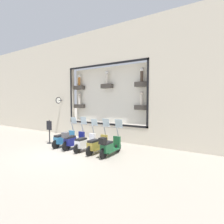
{
  "coord_description": "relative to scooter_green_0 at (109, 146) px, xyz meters",
  "views": [
    {
      "loc": [
        -6.13,
        -6.56,
        2.59
      ],
      "look_at": [
        2.19,
        -1.37,
        1.98
      ],
      "focal_mm": 28.0,
      "sensor_mm": 36.0,
      "label": 1
    }
  ],
  "objects": [
    {
      "name": "scooter_white_2",
      "position": [
        0.06,
        1.57,
        -0.05
      ],
      "size": [
        1.79,
        0.6,
        1.6
      ],
      "color": "black",
      "rests_on": "ground_plane"
    },
    {
      "name": "ground_plane",
      "position": [
        -0.68,
        2.16,
        -0.47
      ],
      "size": [
        120.0,
        120.0,
        0.0
      ],
      "primitive_type": "plane",
      "color": "gray"
    },
    {
      "name": "building_facade",
      "position": [
        2.93,
        2.16,
        3.26
      ],
      "size": [
        1.17,
        36.0,
        7.34
      ],
      "color": "beige",
      "rests_on": "ground_plane"
    },
    {
      "name": "shop_sign_post",
      "position": [
        0.14,
        4.46,
        0.29
      ],
      "size": [
        0.36,
        0.45,
        1.43
      ],
      "color": "#232326",
      "rests_on": "ground_plane"
    },
    {
      "name": "scooter_olive_1",
      "position": [
        0.06,
        0.79,
        -0.04
      ],
      "size": [
        1.8,
        0.6,
        1.66
      ],
      "color": "black",
      "rests_on": "ground_plane"
    },
    {
      "name": "scooter_navy_3",
      "position": [
        0.01,
        2.36,
        0.01
      ],
      "size": [
        1.8,
        0.61,
        1.68
      ],
      "color": "black",
      "rests_on": "ground_plane"
    },
    {
      "name": "scooter_teal_4",
      "position": [
        0.06,
        3.14,
        -0.04
      ],
      "size": [
        1.8,
        0.6,
        1.62
      ],
      "color": "black",
      "rests_on": "ground_plane"
    },
    {
      "name": "scooter_green_0",
      "position": [
        0.0,
        0.0,
        0.0
      ],
      "size": [
        1.8,
        0.61,
        1.66
      ],
      "color": "black",
      "rests_on": "ground_plane"
    }
  ]
}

